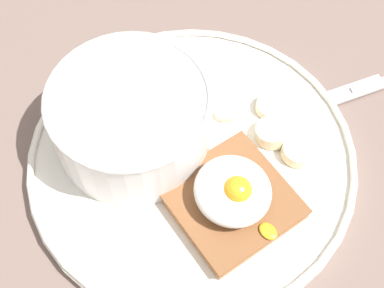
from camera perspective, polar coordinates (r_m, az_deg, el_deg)
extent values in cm
cube|color=#705B54|center=(48.61, 0.00, -2.38)|extent=(120.00, 120.00, 2.00)
cylinder|color=white|center=(47.29, 0.00, -1.53)|extent=(28.81, 28.81, 1.00)
torus|color=white|center=(46.59, 0.00, -1.06)|extent=(28.61, 28.61, 0.60)
cylinder|color=white|center=(45.40, -6.42, 2.68)|extent=(13.56, 13.56, 6.23)
torus|color=white|center=(42.84, -6.83, 4.95)|extent=(13.76, 13.76, 0.60)
cylinder|color=#BB6377|center=(45.96, -6.34, 2.23)|extent=(12.16, 12.16, 4.49)
ellipsoid|color=#BB6377|center=(44.26, -6.59, 3.65)|extent=(11.55, 11.55, 1.20)
ellipsoid|color=#9C6641|center=(43.75, -6.49, 3.28)|extent=(1.24, 1.43, 0.52)
ellipsoid|color=#B37C54|center=(44.12, -8.56, 3.75)|extent=(1.63, 1.84, 0.67)
ellipsoid|color=tan|center=(44.54, -8.66, 4.32)|extent=(1.38, 1.28, 0.50)
ellipsoid|color=#8E734F|center=(42.91, -8.49, 1.44)|extent=(1.81, 2.07, 0.75)
ellipsoid|color=#996943|center=(42.82, -7.97, 1.05)|extent=(1.19, 0.77, 0.51)
ellipsoid|color=#C6B48E|center=(45.88, -6.55, 7.12)|extent=(1.37, 1.58, 0.57)
ellipsoid|color=tan|center=(44.17, -6.63, 4.13)|extent=(1.08, 1.46, 0.57)
cube|color=brown|center=(43.78, 4.44, -5.70)|extent=(9.41, 9.41, 0.30)
cube|color=#AC6C40|center=(44.31, 4.39, -6.01)|extent=(9.23, 9.23, 1.36)
ellipsoid|color=white|center=(42.41, 4.58, -4.84)|extent=(6.32, 6.13, 2.85)
sphere|color=gold|center=(41.57, 5.13, -4.86)|extent=(2.47, 2.47, 2.47)
ellipsoid|color=gold|center=(42.62, 8.12, -9.19)|extent=(1.73, 1.37, 0.36)
cylinder|color=#FBF0BE|center=(47.32, 11.26, -0.80)|extent=(3.16, 3.23, 1.26)
cylinder|color=#C4BB94|center=(46.91, 11.36, -0.51)|extent=(0.57, 0.58, 0.17)
cylinder|color=#EEE6BE|center=(48.90, 3.88, 3.88)|extent=(2.89, 3.01, 1.43)
cylinder|color=#B9B394|center=(48.51, 3.91, 4.19)|extent=(0.52, 0.53, 0.21)
cylinder|color=#F6F1C3|center=(47.71, 8.57, 1.20)|extent=(3.96, 3.88, 1.66)
cylinder|color=#C0BC98|center=(47.16, 8.67, 1.61)|extent=(0.70, 0.69, 0.19)
cylinder|color=#F8E3BB|center=(49.37, 8.66, 3.62)|extent=(3.60, 3.57, 1.07)
cylinder|color=#C1B192|center=(49.03, 8.72, 3.89)|extent=(0.65, 0.64, 0.16)
cube|color=silver|center=(53.49, 16.56, 5.35)|extent=(3.09, 7.18, 0.30)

